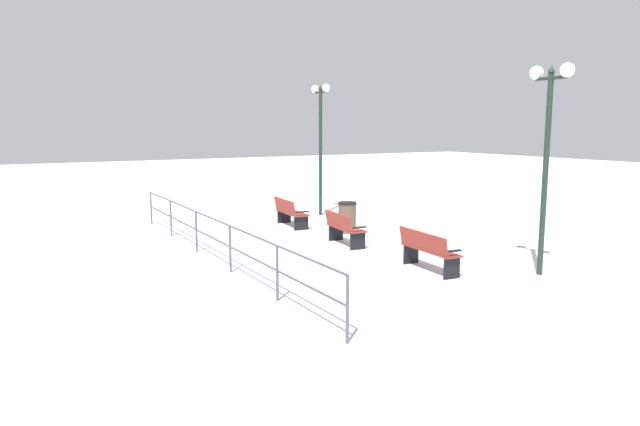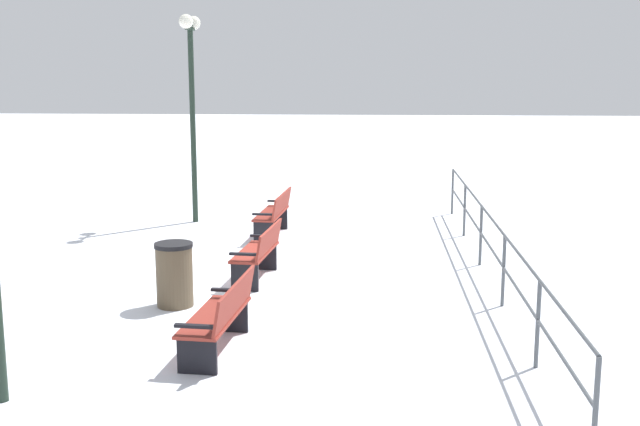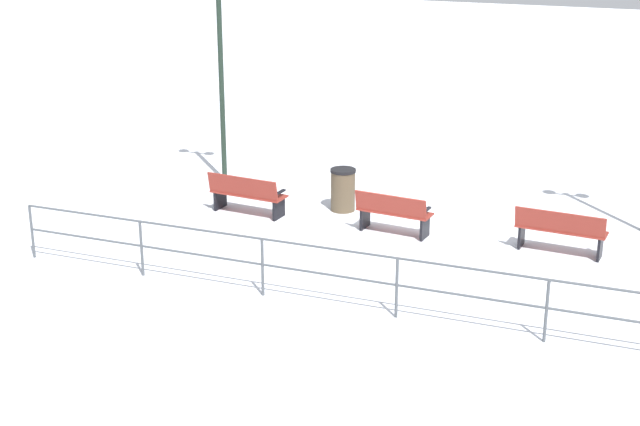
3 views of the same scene
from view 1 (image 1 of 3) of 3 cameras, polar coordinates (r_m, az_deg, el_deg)
name	(u,v)px [view 1 (image 1 of 3)]	position (r m, az deg, el deg)	size (l,w,h in m)	color
ground_plane	(348,245)	(15.23, 2.82, -3.17)	(80.00, 80.00, 0.00)	white
bench_nearest	(428,249)	(12.60, 10.72, -3.60)	(0.61, 1.70, 0.88)	maroon
bench_second	(344,228)	(15.08, 2.41, -1.50)	(0.67, 1.54, 0.87)	maroon
bench_third	(290,212)	(17.86, -3.03, 0.09)	(0.71, 1.68, 0.88)	maroon
lamppost_near	(548,124)	(12.70, 21.85, 8.23)	(0.29, 1.03, 4.37)	#1E2D23
lamppost_middle	(320,124)	(19.96, 0.05, 8.84)	(0.28, 1.03, 4.53)	#1E2D23
waterfront_railing	(212,231)	(13.48, -10.77, -1.81)	(0.05, 11.78, 1.04)	#4C5156
trash_bin	(347,217)	(16.81, 2.74, -0.44)	(0.54, 0.54, 0.92)	brown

